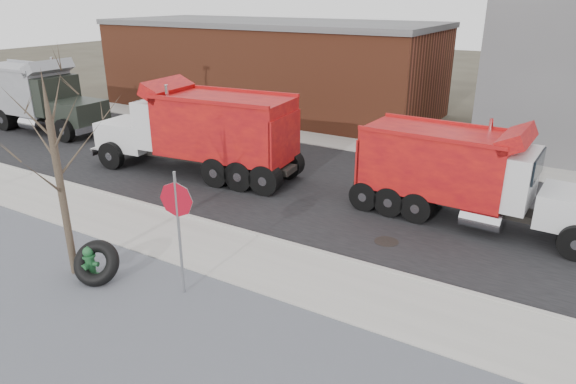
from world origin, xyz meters
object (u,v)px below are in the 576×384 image
Objects in this scene: dump_truck_red_b at (201,129)px; truck_tire at (97,263)px; dump_truck_red_a at (466,172)px; fire_hydrant at (90,265)px; dump_truck_grey at (34,94)px; stop_sign at (178,214)px.

truck_tire is at bearing 105.77° from dump_truck_red_b.
truck_tire is 8.43m from dump_truck_red_b.
fire_hydrant is at bearing -127.54° from dump_truck_red_a.
truck_tire is at bearing -31.84° from dump_truck_grey.
dump_truck_red_a is (7.01, 8.44, 1.19)m from fire_hydrant.
dump_truck_red_b is (-2.88, 7.76, 1.41)m from fire_hydrant.
stop_sign is at bearing -118.54° from dump_truck_red_a.
fire_hydrant is 0.11× the size of dump_truck_red_b.
truck_tire is 0.17× the size of dump_truck_red_b.
stop_sign is (2.42, 0.71, 1.66)m from fire_hydrant.
dump_truck_red_b is (-3.11, 7.73, 1.32)m from truck_tire.
truck_tire is at bearing -5.96° from fire_hydrant.
dump_truck_red_b reaches higher than truck_tire.
dump_truck_grey is at bearing -11.59° from dump_truck_red_b.
dump_truck_red_b is at bearing 96.74° from fire_hydrant.
fire_hydrant is at bearing -172.35° from truck_tire.
dump_truck_red_b is at bearing -173.88° from dump_truck_red_a.
dump_truck_red_a reaches higher than stop_sign.
dump_truck_grey reaches higher than stop_sign.
dump_truck_grey is at bearing 135.77° from fire_hydrant.
dump_truck_grey is (-22.08, 0.48, 0.24)m from dump_truck_red_a.
dump_truck_grey reaches higher than dump_truck_red_a.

